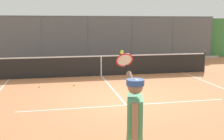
% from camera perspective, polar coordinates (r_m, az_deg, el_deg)
% --- Properties ---
extents(ground_plane, '(60.00, 60.00, 0.00)m').
position_cam_1_polar(ground_plane, '(8.99, 1.83, -6.02)').
color(ground_plane, '#C67A4C').
extents(court_line_markings, '(8.33, 8.64, 0.01)m').
position_cam_1_polar(court_line_markings, '(7.95, 3.73, -8.18)').
color(court_line_markings, white).
rests_on(court_line_markings, ground).
extents(fence_backdrop, '(20.53, 1.37, 2.90)m').
position_cam_1_polar(fence_backdrop, '(18.25, -5.24, 6.47)').
color(fence_backdrop, '#565B60').
rests_on(fence_backdrop, ground).
extents(tennis_net, '(10.71, 0.09, 1.07)m').
position_cam_1_polar(tennis_net, '(12.70, -2.31, 0.98)').
color(tennis_net, '#2D2D2D').
rests_on(tennis_net, ground).
extents(tennis_player, '(0.38, 1.43, 2.00)m').
position_cam_1_polar(tennis_player, '(3.96, 4.72, -11.80)').
color(tennis_player, silver).
rests_on(tennis_player, ground).
extents(tennis_ball_near_baseline, '(0.07, 0.07, 0.07)m').
position_cam_1_polar(tennis_ball_near_baseline, '(10.83, -8.02, -3.17)').
color(tennis_ball_near_baseline, '#C1D138').
rests_on(tennis_ball_near_baseline, ground).
extents(tennis_ball_mid_court, '(0.07, 0.07, 0.07)m').
position_cam_1_polar(tennis_ball_mid_court, '(13.40, 15.97, -0.93)').
color(tennis_ball_mid_court, '#D6E042').
rests_on(tennis_ball_mid_court, ground).
extents(tennis_ball_by_sideline, '(0.07, 0.07, 0.07)m').
position_cam_1_polar(tennis_ball_by_sideline, '(10.86, -15.07, -3.38)').
color(tennis_ball_by_sideline, '#D6E042').
rests_on(tennis_ball_by_sideline, ground).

